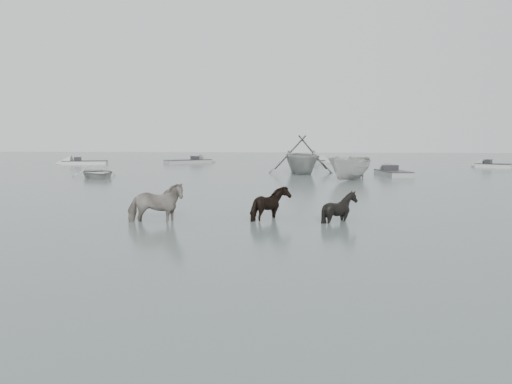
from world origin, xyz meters
TOP-DOWN VIEW (x-y plane):
  - ground at (0.00, 0.00)m, footprint 140.00×140.00m
  - pony_pinto at (-3.44, -0.02)m, footprint 2.04×1.10m
  - pony_dark at (0.42, 0.87)m, footprint 1.44×1.59m
  - pony_black at (2.77, 0.70)m, footprint 1.34×1.21m
  - rowboat_lead at (-12.51, 17.24)m, footprint 4.77×5.18m
  - rowboat_trail at (1.68, 22.24)m, footprint 5.95×6.61m
  - boat_small at (4.83, 16.68)m, footprint 3.92×4.74m
  - skiff_port at (8.30, 20.43)m, footprint 2.48×5.49m
  - skiff_outer at (-20.04, 32.59)m, footprint 6.17×2.80m
  - skiff_mid at (3.27, 37.08)m, footprint 4.56×4.48m
  - skiff_star at (19.17, 30.44)m, footprint 4.29×3.46m
  - skiff_far at (-10.09, 35.43)m, footprint 6.26×5.48m

SIDE VIEW (x-z plane):
  - ground at x=0.00m, z-range 0.00..0.00m
  - skiff_port at x=8.30m, z-range 0.00..0.75m
  - skiff_outer at x=-20.04m, z-range 0.00..0.75m
  - skiff_mid at x=3.27m, z-range 0.00..0.75m
  - skiff_star at x=19.17m, z-range 0.00..0.75m
  - skiff_far at x=-10.09m, z-range 0.00..0.75m
  - rowboat_lead at x=-12.51m, z-range 0.00..0.88m
  - pony_dark at x=0.42m, z-range 0.00..1.38m
  - pony_black at x=2.77m, z-range 0.00..1.42m
  - pony_pinto at x=-3.44m, z-range 0.00..1.66m
  - boat_small at x=4.83m, z-range 0.00..1.76m
  - rowboat_trail at x=1.68m, z-range 0.00..3.09m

